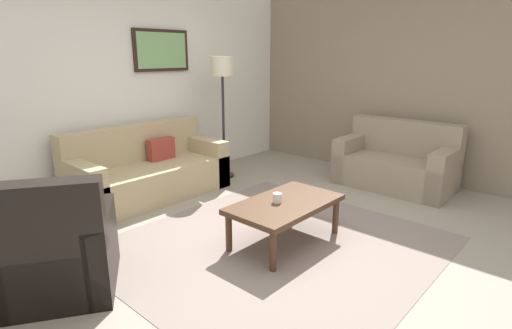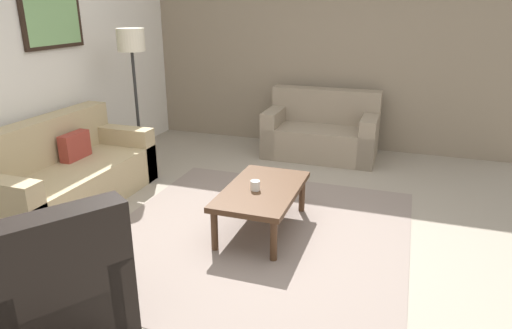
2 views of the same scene
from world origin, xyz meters
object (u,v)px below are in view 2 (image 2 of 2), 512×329
at_px(coffee_table, 262,193).
at_px(lamp_standing, 132,55).
at_px(armchair_leather, 54,298).
at_px(cup, 255,185).
at_px(framed_artwork, 53,22).
at_px(couch_main, 62,177).
at_px(couch_loveseat, 322,133).

bearing_deg(coffee_table, lamp_standing, 61.18).
height_order(armchair_leather, lamp_standing, lamp_standing).
distance_m(coffee_table, cup, 0.12).
height_order(armchair_leather, cup, armchair_leather).
relative_size(coffee_table, framed_artwork, 1.29).
relative_size(coffee_table, cup, 12.49).
bearing_deg(couch_main, armchair_leather, -140.30).
bearing_deg(armchair_leather, framed_artwork, 37.84).
bearing_deg(couch_main, cup, -88.09).
bearing_deg(coffee_table, cup, 146.01).
bearing_deg(couch_main, lamp_standing, -7.27).
relative_size(cup, lamp_standing, 0.05).
height_order(coffee_table, cup, cup).
height_order(couch_main, coffee_table, couch_main).
relative_size(couch_main, armchair_leather, 1.74).
distance_m(couch_main, cup, 2.08).
bearing_deg(couch_main, coffee_table, -86.40).
bearing_deg(couch_loveseat, couch_main, 138.33).
relative_size(couch_main, cup, 21.89).
xyz_separation_m(couch_loveseat, armchair_leather, (-4.16, 0.82, 0.01)).
relative_size(couch_main, framed_artwork, 2.26).
xyz_separation_m(couch_main, framed_artwork, (0.63, 0.40, 1.49)).
bearing_deg(lamp_standing, couch_loveseat, -58.30).
xyz_separation_m(armchair_leather, coffee_table, (1.81, -0.73, 0.05)).
height_order(couch_loveseat, framed_artwork, framed_artwork).
bearing_deg(coffee_table, couch_main, 93.60).
bearing_deg(couch_loveseat, cup, 176.81).
bearing_deg(cup, couch_main, 91.91).
bearing_deg(cup, framed_artwork, 77.21).
bearing_deg(cup, lamp_standing, 59.20).
bearing_deg(framed_artwork, couch_loveseat, -54.65).
xyz_separation_m(couch_main, cup, (0.07, -2.08, 0.15)).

